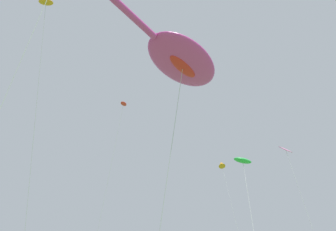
# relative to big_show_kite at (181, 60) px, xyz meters

# --- Properties ---
(big_show_kite) EXTENTS (9.18, 5.83, 15.09)m
(big_show_kite) POSITION_rel_big_show_kite_xyz_m (0.00, 0.00, 0.00)
(big_show_kite) COLOR #CC3899
(big_show_kite) RESTS_ON ground
(small_kite_delta_white) EXTENTS (3.04, 3.79, 9.64)m
(small_kite_delta_white) POSITION_rel_big_show_kite_xyz_m (3.51, 0.38, -5.26)
(small_kite_delta_white) COLOR green
(small_kite_delta_white) RESTS_ON ground
(small_kite_bird_shape) EXTENTS (1.80, 1.31, 18.25)m
(small_kite_bird_shape) POSITION_rel_big_show_kite_xyz_m (-0.40, 9.80, 2.38)
(small_kite_bird_shape) COLOR red
(small_kite_bird_shape) RESTS_ON ground
(small_kite_triangle_green) EXTENTS (1.22, 5.40, 18.39)m
(small_kite_triangle_green) POSITION_rel_big_show_kite_xyz_m (12.37, 15.43, 3.24)
(small_kite_triangle_green) COLOR orange
(small_kite_triangle_green) RESTS_ON ground
(small_kite_streamer_purple) EXTENTS (2.02, 3.49, 13.86)m
(small_kite_streamer_purple) POSITION_rel_big_show_kite_xyz_m (10.26, 3.96, -2.04)
(small_kite_streamer_purple) COLOR pink
(small_kite_streamer_purple) RESTS_ON ground
(small_kite_box_yellow) EXTENTS (3.28, 3.80, 18.96)m
(small_kite_box_yellow) POSITION_rel_big_show_kite_xyz_m (-7.44, 2.89, 3.75)
(small_kite_box_yellow) COLOR orange
(small_kite_box_yellow) RESTS_ON ground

